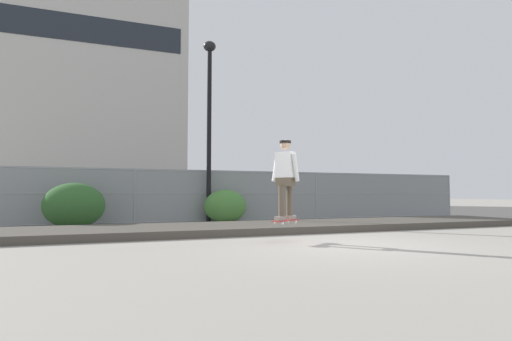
{
  "coord_description": "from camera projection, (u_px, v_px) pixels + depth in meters",
  "views": [
    {
      "loc": [
        -4.42,
        -6.96,
        1.01
      ],
      "look_at": [
        -0.6,
        3.09,
        1.63
      ],
      "focal_mm": 28.28,
      "sensor_mm": 36.0,
      "label": 1
    }
  ],
  "objects": [
    {
      "name": "parked_car_near",
      "position": [
        110.0,
        198.0,
        15.94
      ],
      "size": [
        4.5,
        2.15,
        1.66
      ],
      "color": "#B7BABF",
      "rests_on": "ground_plane"
    },
    {
      "name": "skateboard",
      "position": [
        286.0,
        221.0,
        8.37
      ],
      "size": [
        0.78,
        0.61,
        0.07
      ],
      "color": "#B22D2D"
    },
    {
      "name": "parked_car_mid",
      "position": [
        265.0,
        197.0,
        18.7
      ],
      "size": [
        4.47,
        2.08,
        1.66
      ],
      "color": "black",
      "rests_on": "ground_plane"
    },
    {
      "name": "shrub_left",
      "position": [
        74.0,
        206.0,
        11.75
      ],
      "size": [
        1.72,
        1.41,
        1.33
      ],
      "color": "#2D5B28",
      "rests_on": "ground_plane"
    },
    {
      "name": "library_building",
      "position": [
        82.0,
        77.0,
        40.78
      ],
      "size": [
        19.7,
        10.23,
        25.62
      ],
      "color": "#B2AFA8",
      "rests_on": "ground_plane"
    },
    {
      "name": "ground_plane",
      "position": [
        339.0,
        244.0,
        8.01
      ],
      "size": [
        120.0,
        120.0,
        0.0
      ],
      "primitive_type": "plane",
      "color": "#9E998E"
    },
    {
      "name": "gravel_berm",
      "position": [
        273.0,
        227.0,
        11.16
      ],
      "size": [
        16.73,
        2.73,
        0.19
      ],
      "primitive_type": "cube",
      "color": "#4C473F",
      "rests_on": "ground_plane"
    },
    {
      "name": "chain_fence",
      "position": [
        233.0,
        196.0,
        14.63
      ],
      "size": [
        20.65,
        0.06,
        1.85
      ],
      "color": "gray",
      "rests_on": "ground_plane"
    },
    {
      "name": "street_lamp",
      "position": [
        209.0,
        108.0,
        14.17
      ],
      "size": [
        0.44,
        0.44,
        6.42
      ],
      "color": "black",
      "rests_on": "ground_plane"
    },
    {
      "name": "skater",
      "position": [
        285.0,
        175.0,
        8.42
      ],
      "size": [
        0.66,
        0.61,
        1.68
      ],
      "color": "gray",
      "rests_on": "skateboard"
    },
    {
      "name": "shrub_center",
      "position": [
        225.0,
        206.0,
        13.97
      ],
      "size": [
        1.49,
        1.22,
        1.15
      ],
      "color": "#477F38",
      "rests_on": "ground_plane"
    }
  ]
}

